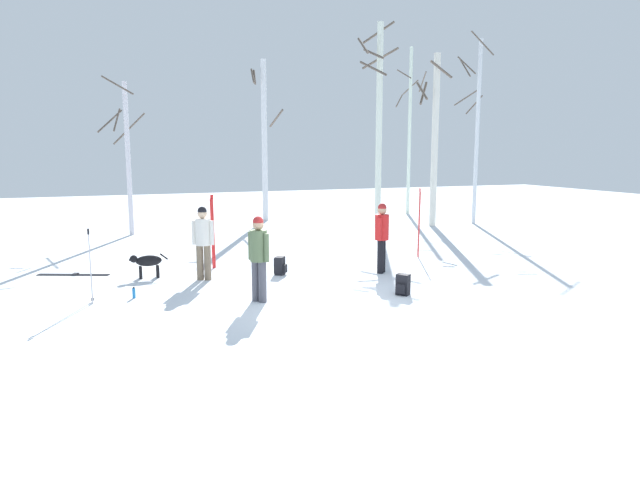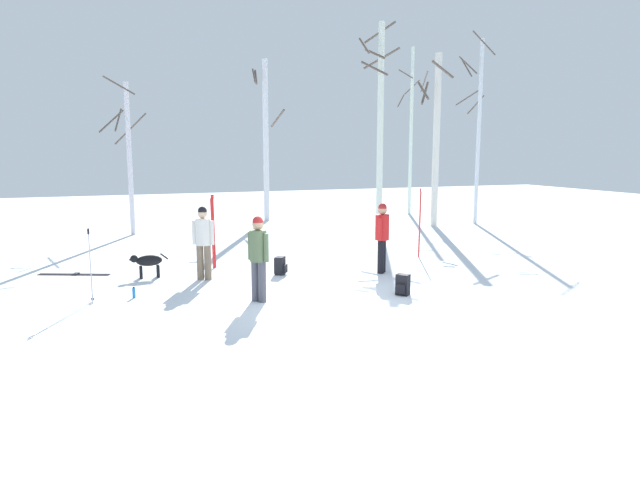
# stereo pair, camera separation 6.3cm
# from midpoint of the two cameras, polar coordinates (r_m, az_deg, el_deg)

# --- Properties ---
(ground_plane) EXTENTS (60.00, 60.00, 0.00)m
(ground_plane) POSITION_cam_midpoint_polar(r_m,az_deg,el_deg) (11.36, 1.11, -6.37)
(ground_plane) COLOR white
(person_0) EXTENTS (0.38, 0.42, 1.72)m
(person_0) POSITION_cam_midpoint_polar(r_m,az_deg,el_deg) (14.09, 6.02, 0.67)
(person_0) COLOR black
(person_0) RESTS_ON ground_plane
(person_1) EXTENTS (0.48, 0.34, 1.72)m
(person_1) POSITION_cam_midpoint_polar(r_m,az_deg,el_deg) (13.51, -11.66, 0.17)
(person_1) COLOR #72604C
(person_1) RESTS_ON ground_plane
(person_2) EXTENTS (0.34, 0.45, 1.72)m
(person_2) POSITION_cam_midpoint_polar(r_m,az_deg,el_deg) (11.40, -6.26, -1.31)
(person_2) COLOR #4C4C56
(person_2) RESTS_ON ground_plane
(dog) EXTENTS (0.90, 0.23, 0.57)m
(dog) POSITION_cam_midpoint_polar(r_m,az_deg,el_deg) (14.14, -16.92, -2.08)
(dog) COLOR black
(dog) RESTS_ON ground_plane
(ski_pair_planted_0) EXTENTS (0.07, 0.19, 1.94)m
(ski_pair_planted_0) POSITION_cam_midpoint_polar(r_m,az_deg,el_deg) (16.30, 9.69, 1.66)
(ski_pair_planted_0) COLOR red
(ski_pair_planted_0) RESTS_ON ground_plane
(ski_pair_planted_1) EXTENTS (0.13, 0.13, 1.88)m
(ski_pair_planted_1) POSITION_cam_midpoint_polar(r_m,az_deg,el_deg) (14.81, -10.71, 0.79)
(ski_pair_planted_1) COLOR red
(ski_pair_planted_1) RESTS_ON ground_plane
(ski_pair_lying_0) EXTENTS (1.67, 0.81, 0.05)m
(ski_pair_lying_0) POSITION_cam_midpoint_polar(r_m,az_deg,el_deg) (15.15, -23.36, -3.17)
(ski_pair_lying_0) COLOR black
(ski_pair_lying_0) RESTS_ON ground_plane
(ski_poles_0) EXTENTS (0.07, 0.21, 1.48)m
(ski_poles_0) POSITION_cam_midpoint_polar(r_m,az_deg,el_deg) (12.14, -21.97, -2.20)
(ski_poles_0) COLOR #B2B2BC
(ski_poles_0) RESTS_ON ground_plane
(backpack_0) EXTENTS (0.35, 0.34, 0.44)m
(backpack_0) POSITION_cam_midpoint_polar(r_m,az_deg,el_deg) (12.12, 8.07, -4.43)
(backpack_0) COLOR black
(backpack_0) RESTS_ON ground_plane
(backpack_1) EXTENTS (0.34, 0.34, 0.44)m
(backpack_1) POSITION_cam_midpoint_polar(r_m,az_deg,el_deg) (13.95, -4.10, -2.58)
(backpack_1) COLOR black
(backpack_1) RESTS_ON ground_plane
(water_bottle_0) EXTENTS (0.06, 0.06, 0.23)m
(water_bottle_0) POSITION_cam_midpoint_polar(r_m,az_deg,el_deg) (12.38, -18.12, -5.01)
(water_bottle_0) COLOR #1E72BF
(water_bottle_0) RESTS_ON ground_plane
(birch_tree_0) EXTENTS (1.65, 1.71, 5.44)m
(birch_tree_0) POSITION_cam_midpoint_polar(r_m,az_deg,el_deg) (21.31, -18.67, 8.02)
(birch_tree_0) COLOR silver
(birch_tree_0) RESTS_ON ground_plane
(birch_tree_1) EXTENTS (1.26, 1.18, 6.66)m
(birch_tree_1) POSITION_cam_midpoint_polar(r_m,az_deg,el_deg) (24.45, -5.62, 9.97)
(birch_tree_1) COLOR silver
(birch_tree_1) RESTS_ON ground_plane
(birch_tree_2) EXTENTS (1.80, 1.79, 7.90)m
(birch_tree_2) POSITION_cam_midpoint_polar(r_m,az_deg,el_deg) (22.70, 5.74, 11.82)
(birch_tree_2) COLOR silver
(birch_tree_2) RESTS_ON ground_plane
(birch_tree_3) EXTENTS (1.13, 1.30, 6.62)m
(birch_tree_3) POSITION_cam_midpoint_polar(r_m,az_deg,el_deg) (23.01, 11.20, 9.91)
(birch_tree_3) COLOR silver
(birch_tree_3) RESTS_ON ground_plane
(birch_tree_4) EXTENTS (1.47, 1.46, 7.58)m
(birch_tree_4) POSITION_cam_midpoint_polar(r_m,az_deg,el_deg) (27.24, 8.80, 10.82)
(birch_tree_4) COLOR silver
(birch_tree_4) RESTS_ON ground_plane
(birch_tree_5) EXTENTS (1.38, 1.38, 7.51)m
(birch_tree_5) POSITION_cam_midpoint_polar(r_m,az_deg,el_deg) (24.20, 15.19, 10.73)
(birch_tree_5) COLOR silver
(birch_tree_5) RESTS_ON ground_plane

